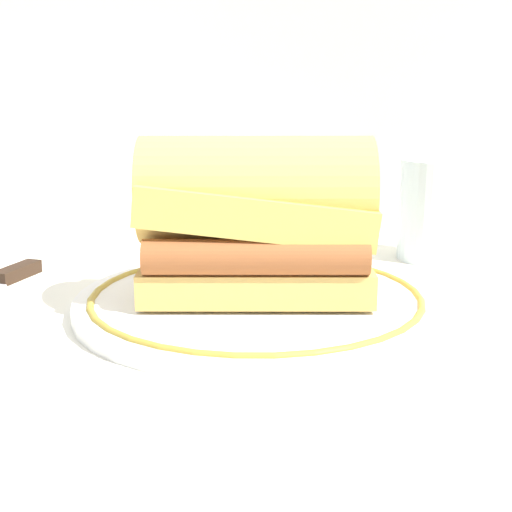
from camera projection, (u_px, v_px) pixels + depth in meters
ground_plane at (234, 310)px, 0.58m from camera, size 1.50×1.50×0.00m
plate at (256, 301)px, 0.58m from camera, size 0.29×0.29×0.01m
sausage_sandwich at (256, 218)px, 0.57m from camera, size 0.20×0.15×0.12m
drinking_glass at (433, 216)px, 0.74m from camera, size 0.07×0.07×0.10m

